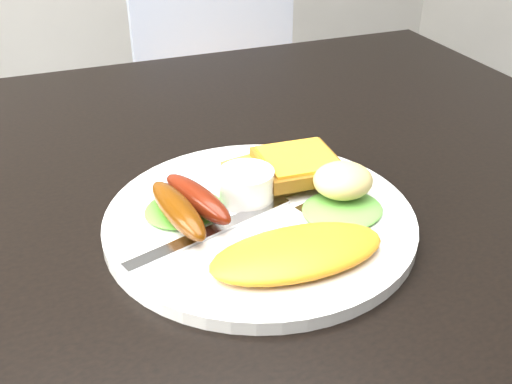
{
  "coord_description": "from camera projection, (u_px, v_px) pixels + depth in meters",
  "views": [
    {
      "loc": [
        -0.09,
        -0.57,
        1.08
      ],
      "look_at": [
        0.08,
        -0.11,
        0.78
      ],
      "focal_mm": 42.0,
      "sensor_mm": 36.0,
      "label": 1
    }
  ],
  "objects": [
    {
      "name": "sausage_b",
      "position": [
        197.0,
        198.0,
        0.56
      ],
      "size": [
        0.05,
        0.11,
        0.03
      ],
      "primitive_type": "ellipsoid",
      "rotation": [
        0.0,
        0.0,
        0.3
      ],
      "color": "#630E0D",
      "rests_on": "lettuce_left"
    },
    {
      "name": "fork",
      "position": [
        212.0,
        232.0,
        0.55
      ],
      "size": [
        0.17,
        0.07,
        0.0
      ],
      "primitive_type": "cube",
      "rotation": [
        0.0,
        0.0,
        0.31
      ],
      "color": "#ADAFB7",
      "rests_on": "plate"
    },
    {
      "name": "lettuce_right",
      "position": [
        342.0,
        209.0,
        0.58
      ],
      "size": [
        0.09,
        0.08,
        0.01
      ],
      "primitive_type": "ellipsoid",
      "rotation": [
        0.0,
        0.0,
        0.12
      ],
      "color": "#548F35",
      "rests_on": "plate"
    },
    {
      "name": "potato_salad",
      "position": [
        343.0,
        180.0,
        0.58
      ],
      "size": [
        0.06,
        0.06,
        0.03
      ],
      "primitive_type": "ellipsoid",
      "rotation": [
        0.0,
        0.0,
        0.07
      ],
      "color": "#E9E99C",
      "rests_on": "lettuce_right"
    },
    {
      "name": "toast_b",
      "position": [
        298.0,
        165.0,
        0.62
      ],
      "size": [
        0.09,
        0.09,
        0.01
      ],
      "primitive_type": "cube",
      "rotation": [
        0.0,
        0.0,
        -0.06
      ],
      "color": "#9A6D18",
      "rests_on": "toast_a"
    },
    {
      "name": "dining_table",
      "position": [
        149.0,
        198.0,
        0.66
      ],
      "size": [
        1.2,
        0.8,
        0.04
      ],
      "primitive_type": "cube",
      "color": "black",
      "rests_on": "ground"
    },
    {
      "name": "lettuce_left",
      "position": [
        184.0,
        209.0,
        0.58
      ],
      "size": [
        0.09,
        0.09,
        0.01
      ],
      "primitive_type": "ellipsoid",
      "rotation": [
        0.0,
        0.0,
        0.29
      ],
      "color": "green",
      "rests_on": "plate"
    },
    {
      "name": "ramekin",
      "position": [
        246.0,
        185.0,
        0.59
      ],
      "size": [
        0.07,
        0.07,
        0.03
      ],
      "primitive_type": "cylinder",
      "rotation": [
        0.0,
        0.0,
        -0.35
      ],
      "color": "white",
      "rests_on": "plate"
    },
    {
      "name": "omelette",
      "position": [
        298.0,
        252.0,
        0.51
      ],
      "size": [
        0.16,
        0.08,
        0.02
      ],
      "primitive_type": "ellipsoid",
      "rotation": [
        0.0,
        0.0,
        -0.02
      ],
      "color": "orange",
      "rests_on": "plate"
    },
    {
      "name": "sausage_a",
      "position": [
        178.0,
        210.0,
        0.54
      ],
      "size": [
        0.04,
        0.11,
        0.03
      ],
      "primitive_type": "ellipsoid",
      "rotation": [
        0.0,
        0.0,
        0.15
      ],
      "color": "#622E06",
      "rests_on": "lettuce_left"
    },
    {
      "name": "plate",
      "position": [
        260.0,
        220.0,
        0.58
      ],
      "size": [
        0.3,
        0.3,
        0.01
      ],
      "primitive_type": "cylinder",
      "color": "white",
      "rests_on": "dining_table"
    },
    {
      "name": "dining_chair",
      "position": [
        240.0,
        116.0,
        1.54
      ],
      "size": [
        0.46,
        0.46,
        0.05
      ],
      "primitive_type": "cube",
      "rotation": [
        0.0,
        0.0,
        -0.03
      ],
      "color": "tan",
      "rests_on": "ground"
    },
    {
      "name": "toast_a",
      "position": [
        272.0,
        174.0,
        0.63
      ],
      "size": [
        0.09,
        0.09,
        0.01
      ],
      "primitive_type": "cube",
      "rotation": [
        0.0,
        0.0,
        0.17
      ],
      "color": "olive",
      "rests_on": "plate"
    }
  ]
}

